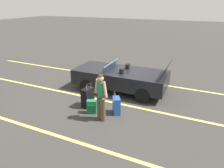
{
  "coord_description": "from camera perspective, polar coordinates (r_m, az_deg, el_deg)",
  "views": [
    {
      "loc": [
        -3.24,
        7.95,
        3.76
      ],
      "look_at": [
        -0.14,
        1.2,
        0.75
      ],
      "focal_mm": 32.64,
      "sensor_mm": 36.0,
      "label": 1
    }
  ],
  "objects": [
    {
      "name": "convertible_car",
      "position": [
        9.22,
        1.21,
        1.95
      ],
      "size": [
        4.22,
        1.89,
        1.51
      ],
      "rotation": [
        0.0,
        0.0,
        0.02
      ],
      "color": "black",
      "rests_on": "ground_plane"
    },
    {
      "name": "ground_plane",
      "position": [
        9.38,
        2.3,
        -1.62
      ],
      "size": [
        80.0,
        80.0,
        0.0
      ],
      "primitive_type": "plane",
      "color": "#383533"
    },
    {
      "name": "lot_line_mid",
      "position": [
        8.3,
        -1.17,
        -4.91
      ],
      "size": [
        18.0,
        0.12,
        0.01
      ],
      "primitive_type": "cube",
      "color": "#EAE066",
      "rests_on": "ground_plane"
    },
    {
      "name": "suitcase_large_black",
      "position": [
        7.84,
        -6.86,
        -3.76
      ],
      "size": [
        0.35,
        0.51,
        0.96
      ],
      "rotation": [
        0.0,
        0.0,
        6.15
      ],
      "color": "black",
      "rests_on": "ground_plane"
    },
    {
      "name": "lot_line_far",
      "position": [
        6.34,
        -12.2,
        -14.9
      ],
      "size": [
        18.0,
        0.12,
        0.01
      ],
      "primitive_type": "cube",
      "color": "#EAE066",
      "rests_on": "ground_plane"
    },
    {
      "name": "lot_line_near",
      "position": [
        10.59,
        5.2,
        1.14
      ],
      "size": [
        18.0,
        0.12,
        0.01
      ],
      "primitive_type": "cube",
      "color": "#EAE066",
      "rests_on": "ground_plane"
    },
    {
      "name": "traveler_person",
      "position": [
        6.68,
        -3.14,
        -3.08
      ],
      "size": [
        0.6,
        0.32,
        1.65
      ],
      "rotation": [
        0.0,
        0.0,
        -1.92
      ],
      "color": "#4C3F2D",
      "rests_on": "ground_plane"
    },
    {
      "name": "suitcase_small_carryon",
      "position": [
        7.41,
        -5.69,
        -6.37
      ],
      "size": [
        0.39,
        0.33,
        0.5
      ],
      "rotation": [
        0.0,
        0.0,
        1.99
      ],
      "color": "#19723F",
      "rests_on": "ground_plane"
    },
    {
      "name": "suitcase_medium_bright",
      "position": [
        7.32,
        1.24,
        -6.06
      ],
      "size": [
        0.42,
        0.47,
        0.85
      ],
      "rotation": [
        0.0,
        0.0,
        3.71
      ],
      "color": "#1E479E",
      "rests_on": "ground_plane"
    }
  ]
}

